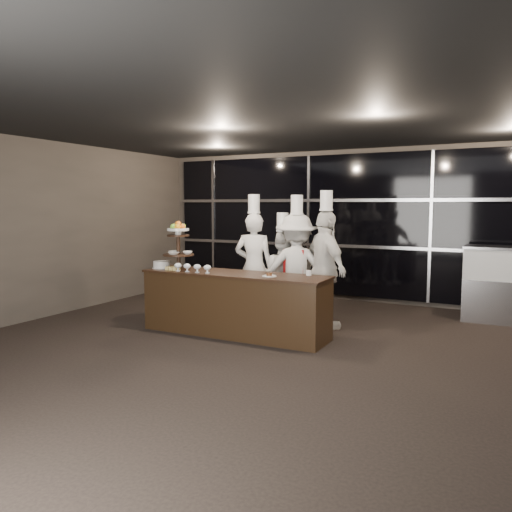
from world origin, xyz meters
The scene contains 13 objects.
room centered at (0.00, 0.00, 1.50)m, with size 10.00×10.00×10.00m.
window_wall centered at (0.00, 4.94, 1.50)m, with size 8.60×0.10×2.80m.
buffet_counter centered at (-1.05, 1.60, 0.47)m, with size 2.84×0.74×0.92m.
display_stand centered at (-2.05, 1.60, 1.34)m, with size 0.48×0.48×0.74m.
compotes centered at (-1.65, 1.38, 1.00)m, with size 0.63×0.11×0.12m.
layer_cake centered at (-2.35, 1.55, 0.97)m, with size 0.30×0.30×0.11m.
pastry_squares centered at (-2.05, 1.43, 0.95)m, with size 0.20×0.13×0.05m.
small_plate centered at (-0.44, 1.50, 0.94)m, with size 0.20×0.20×0.05m.
chef_cup centered at (0.01, 1.85, 0.96)m, with size 0.08×0.08×0.07m, color white.
chef_a centered at (-1.23, 2.55, 0.92)m, with size 0.73×0.56×2.08m.
chef_b centered at (-0.80, 2.74, 0.76)m, with size 0.73×0.58×1.79m.
chef_c centered at (-0.50, 2.62, 0.89)m, with size 1.30×1.04×2.07m.
chef_d centered at (0.00, 2.58, 0.93)m, with size 1.10×1.04×2.13m.
Camera 1 is at (2.55, -4.68, 1.91)m, focal length 35.00 mm.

